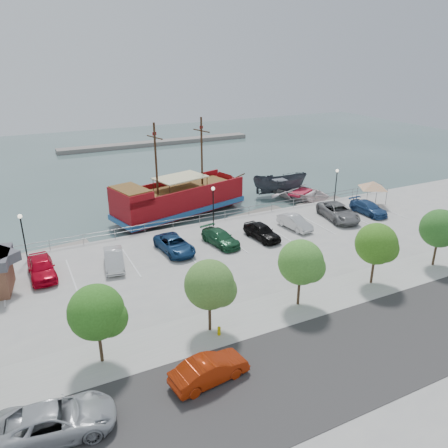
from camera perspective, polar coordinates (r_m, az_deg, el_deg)
name	(u,v)px	position (r m, az deg, el deg)	size (l,w,h in m)	color
ground	(243,259)	(40.84, 2.51, -4.61)	(160.00, 160.00, 0.00)	#39534F
land_slab	(434,410)	(27.42, 25.79, -21.03)	(100.00, 58.00, 1.20)	#979695
street	(368,347)	(29.42, 18.27, -15.02)	(100.00, 8.00, 0.04)	#353333
sidewalk	(309,301)	(33.06, 11.04, -9.82)	(100.00, 4.00, 0.05)	#9F9F9E
seawall_railing	(208,217)	(46.64, -2.07, 0.87)	(50.00, 0.06, 1.00)	gray
far_shore	(158,143)	(93.03, -8.64, 10.44)	(40.00, 3.00, 0.80)	gray
pirate_ship	(189,197)	(51.96, -4.62, 3.50)	(18.72, 9.36, 11.59)	maroon
patrol_boat	(279,186)	(58.67, 7.26, 4.96)	(2.71, 7.21, 2.79)	#363A42
speedboat	(301,194)	(57.51, 9.99, 3.87)	(5.71, 7.99, 1.66)	silver
dock_west	(56,251)	(44.95, -21.11, -3.33)	(6.48, 1.85, 0.37)	gray
dock_mid	(257,215)	(51.29, 4.37, 1.21)	(7.23, 2.07, 0.41)	slate
dock_east	(321,203)	(56.44, 12.61, 2.65)	(6.80, 1.94, 0.39)	#6A625C
canopy_tent	(374,181)	(54.19, 18.95, 5.29)	(4.90, 4.90, 3.31)	slate
street_van	(54,421)	(23.98, -21.27, -22.83)	(2.65, 5.74, 1.59)	#A8ACB1
street_sedan	(209,370)	(25.30, -1.92, -18.49)	(1.57, 4.49, 1.48)	#A32608
fire_hydrant	(219,331)	(28.81, -0.65, -13.75)	(0.23, 0.23, 0.66)	#C5B204
lamp_post_left	(22,229)	(40.98, -24.86, -0.60)	(0.36, 0.36, 4.28)	black
lamp_post_mid	(213,199)	(44.72, -1.42, 3.23)	(0.36, 0.36, 4.28)	black
lamp_post_right	(336,180)	(53.18, 14.46, 5.55)	(0.36, 0.36, 4.28)	black
tree_b	(99,314)	(26.04, -15.97, -11.18)	(3.30, 3.20, 5.00)	#473321
tree_c	(212,286)	(27.74, -1.59, -8.08)	(3.30, 3.20, 5.00)	#473321
tree_d	(303,263)	(30.97, 10.28, -5.10)	(3.30, 3.20, 5.00)	#473321
tree_e	(378,245)	(35.31, 19.50, -2.60)	(3.30, 3.20, 5.00)	#473321
tree_f	(441,229)	(40.40, 26.53, -0.65)	(3.30, 3.20, 5.00)	#473321
parked_car_a	(41,267)	(38.27, -22.74, -5.25)	(1.97, 4.89, 1.67)	#BD041C
parked_car_b	(114,259)	(38.06, -14.19, -4.48)	(1.53, 4.39, 1.45)	silver
parked_car_c	(174,245)	(39.90, -6.49, -2.69)	(2.34, 5.07, 1.41)	navy
parked_car_d	(220,238)	(41.14, -0.46, -1.82)	(1.89, 4.66, 1.35)	#1C4F2F
parked_car_e	(262,231)	(42.53, 4.97, -0.97)	(1.80, 4.46, 1.52)	black
parked_car_f	(295,222)	(45.41, 9.23, 0.23)	(1.46, 4.19, 1.38)	silver
parked_car_g	(338,212)	(48.96, 14.70, 1.53)	(2.71, 5.88, 1.63)	slate
parked_car_h	(368,208)	(51.59, 18.35, 2.01)	(1.94, 4.77, 1.39)	navy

